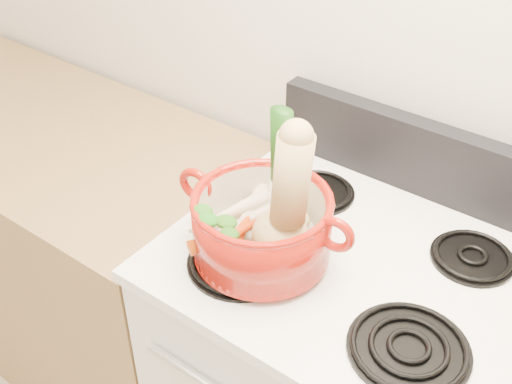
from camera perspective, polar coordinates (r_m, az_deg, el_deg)
The scene contains 22 objects.
wall_back at distance 1.46m, azimuth 17.37°, elevation 12.21°, with size 3.50×0.02×2.60m, color silver.
cooktop at distance 1.38m, azimuth 9.09°, elevation -6.35°, with size 0.78×0.67×0.03m, color white.
control_backsplash at distance 1.54m, azimuth 14.93°, elevation 2.83°, with size 0.76×0.05×0.18m, color black.
counter_left at distance 2.25m, azimuth -16.61°, elevation -4.05°, with size 1.36×0.65×0.90m, color olive.
burner_front_left at distance 1.33m, azimuth -1.36°, elevation -6.12°, with size 0.22×0.22×0.02m, color black.
burner_front_right at distance 1.21m, azimuth 13.44°, elevation -13.28°, with size 0.22×0.22×0.02m, color black.
burner_back_left at distance 1.53m, azimuth 5.54°, elevation 0.07°, with size 0.17×0.17×0.02m, color black.
burner_back_right at distance 1.42m, azimuth 18.69°, elevation -5.41°, with size 0.17×0.17×0.02m, color black.
dutch_oven at distance 1.29m, azimuth 0.53°, elevation -3.09°, with size 0.28×0.28×0.14m, color #97130A.
pot_handle_left at distance 1.33m, azimuth -5.39°, elevation 0.69°, with size 0.08×0.08×0.02m, color #97130A.
pot_handle_right at distance 1.21m, azimuth 7.09°, elevation -3.77°, with size 0.08×0.08×0.02m, color #97130A.
squash at distance 1.20m, azimuth 2.28°, elevation -0.46°, with size 0.12×0.12×0.29m, color tan, non-canonical shape.
leek at distance 1.24m, azimuth 2.31°, elevation 1.51°, with size 0.05×0.05×0.31m, color white.
ginger at distance 1.35m, azimuth 2.58°, elevation -2.15°, with size 0.09×0.06×0.05m, color #CCB87E.
parsnip_0 at distance 1.34m, azimuth -0.58°, elevation -2.37°, with size 0.04×0.04×0.21m, color beige.
parsnip_1 at distance 1.34m, azimuth -2.37°, elevation -2.08°, with size 0.04×0.04×0.18m, color beige.
parsnip_2 at distance 1.36m, azimuth -0.26°, elevation -0.99°, with size 0.05×0.05×0.20m, color beige.
parsnip_3 at distance 1.33m, azimuth -2.11°, elevation -1.66°, with size 0.04×0.04×0.17m, color beige.
carrot_0 at distance 1.31m, azimuth -1.25°, elevation -3.45°, with size 0.03×0.03×0.17m, color #BF3B09.
carrot_1 at distance 1.30m, azimuth -2.82°, elevation -4.07°, with size 0.03×0.03×0.15m, color #B94509.
carrot_2 at distance 1.27m, azimuth 0.08°, elevation -4.89°, with size 0.03×0.03×0.16m, color #D6670A.
carrot_3 at distance 1.28m, azimuth -1.65°, elevation -3.73°, with size 0.03×0.03×0.15m, color #BC3309.
Camera 1 is at (0.42, 0.47, 1.87)m, focal length 45.00 mm.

